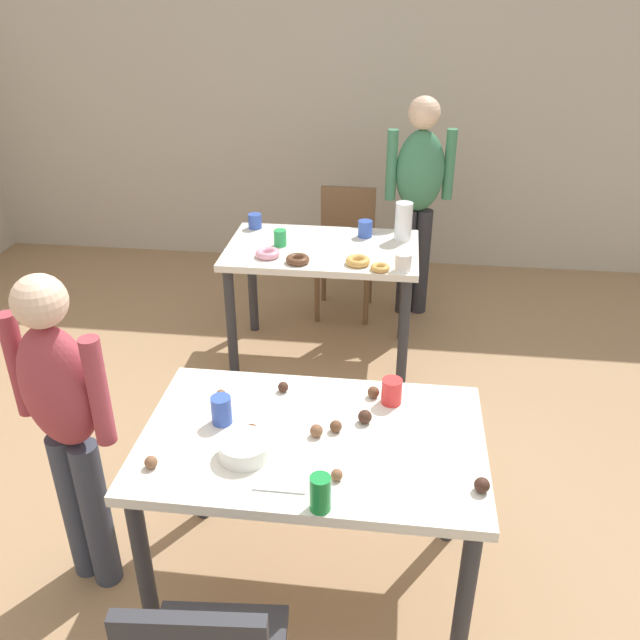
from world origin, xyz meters
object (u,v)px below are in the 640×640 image
mixing_bowl (245,449)px  pitcher_far (403,221)px  dining_table_near (312,459)px  person_adult_far (419,190)px  soda_can (320,493)px  dining_table_far (322,264)px  person_girl_near (65,416)px  chair_far_table (346,244)px

mixing_bowl → pitcher_far: 2.16m
mixing_bowl → dining_table_near: bearing=32.2°
person_adult_far → mixing_bowl: person_adult_far is taller
person_adult_far → soda_can: size_ratio=12.32×
dining_table_far → person_girl_near: (-0.71, -1.83, 0.16)m
dining_table_far → soda_can: soda_can is taller
dining_table_far → chair_far_table: 0.73m
person_adult_far → dining_table_far: bearing=-128.4°
dining_table_far → person_girl_near: 1.97m
person_girl_near → person_adult_far: size_ratio=0.90×
person_girl_near → chair_far_table: bearing=72.8°
person_adult_far → soda_can: (-0.31, -2.83, -0.09)m
person_girl_near → pitcher_far: 2.33m
dining_table_near → pitcher_far: pitcher_far is taller
dining_table_far → person_adult_far: 0.94m
person_girl_near → pitcher_far: bearing=59.7°
person_adult_far → pitcher_far: (-0.09, -0.52, -0.03)m
mixing_bowl → soda_can: soda_can is taller
chair_far_table → mixing_bowl: size_ratio=4.95×
person_girl_near → pitcher_far: size_ratio=5.87×
person_girl_near → dining_table_near: bearing=3.4°
dining_table_near → mixing_bowl: mixing_bowl is taller
dining_table_near → soda_can: soda_can is taller
dining_table_far → chair_far_table: bearing=83.4°
dining_table_far → person_girl_near: person_girl_near is taller
person_adult_far → pitcher_far: size_ratio=6.55×
person_girl_near → mixing_bowl: 0.68m
dining_table_far → mixing_bowl: bearing=-91.0°
person_adult_far → pitcher_far: bearing=-99.9°
dining_table_near → pitcher_far: bearing=81.6°
chair_far_table → pitcher_far: pitcher_far is taller
person_girl_near → person_adult_far: (1.27, 2.54, 0.11)m
dining_table_near → mixing_bowl: size_ratio=6.91×
person_adult_far → pitcher_far: person_adult_far is taller
dining_table_far → soda_can: (0.25, -2.13, 0.17)m
dining_table_near → person_adult_far: size_ratio=0.81×
dining_table_near → person_girl_near: 0.90m
chair_far_table → soda_can: (0.17, -2.84, 0.31)m
person_adult_far → chair_far_table: bearing=179.4°
pitcher_far → mixing_bowl: bearing=-103.4°
dining_table_near → dining_table_far: 1.79m
chair_far_table → pitcher_far: (0.39, -0.53, 0.37)m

